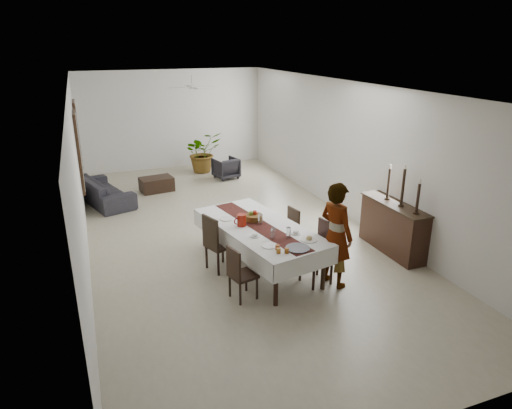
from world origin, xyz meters
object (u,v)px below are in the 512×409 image
object	(u,v)px
dining_table_top	(259,228)
sofa	(104,190)
red_pitcher	(242,220)
woman	(336,235)
sideboard_body	(393,228)

from	to	relation	value
dining_table_top	sofa	xyz separation A→B (m)	(-2.49, 4.91, -0.48)
red_pitcher	woman	xyz separation A→B (m)	(1.30, -1.15, -0.03)
woman	sideboard_body	xyz separation A→B (m)	(1.77, 0.75, -0.44)
woman	dining_table_top	bearing A→B (deg)	26.53
red_pitcher	sideboard_body	size ratio (longest dim) A/B	0.13
red_pitcher	dining_table_top	bearing A→B (deg)	-19.89
sideboard_body	woman	bearing A→B (deg)	-157.15
sofa	dining_table_top	bearing A→B (deg)	-170.45
dining_table_top	woman	xyz separation A→B (m)	(1.00, -1.04, 0.13)
red_pitcher	woman	distance (m)	1.74
woman	sideboard_body	bearing A→B (deg)	-84.31
woman	red_pitcher	bearing A→B (deg)	31.30
sideboard_body	sofa	bearing A→B (deg)	135.28
sideboard_body	sofa	world-z (taller)	sideboard_body
red_pitcher	woman	size ratio (longest dim) A/B	0.12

